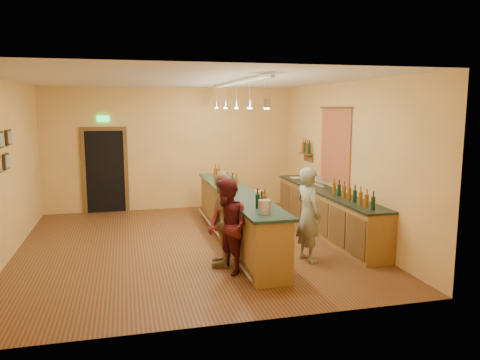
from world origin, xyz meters
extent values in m
plane|color=#522517|center=(0.00, 0.00, 0.00)|extent=(7.00, 7.00, 0.00)
cube|color=silver|center=(0.00, 0.00, 3.20)|extent=(6.50, 7.00, 0.02)
cube|color=gold|center=(0.00, 3.50, 1.60)|extent=(6.50, 0.02, 3.20)
cube|color=gold|center=(0.00, -3.50, 1.60)|extent=(6.50, 0.02, 3.20)
cube|color=gold|center=(-3.25, 0.00, 1.60)|extent=(0.02, 7.00, 3.20)
cube|color=gold|center=(3.25, 0.00, 1.60)|extent=(0.02, 7.00, 3.20)
cube|color=black|center=(-1.70, 3.48, 1.05)|extent=(0.95, 0.06, 2.10)
cube|color=#513818|center=(-2.22, 3.46, 1.05)|extent=(0.10, 0.08, 2.10)
cube|color=#513818|center=(-1.18, 3.46, 1.05)|extent=(0.10, 0.08, 2.10)
cube|color=#513818|center=(-1.70, 3.46, 2.15)|extent=(1.15, 0.08, 0.10)
cube|color=#19E54C|center=(-1.70, 3.45, 2.40)|extent=(0.30, 0.04, 0.15)
cube|color=maroon|center=(3.23, 0.40, 1.85)|extent=(0.03, 1.40, 1.60)
cube|color=#513818|center=(3.16, 1.90, 1.55)|extent=(0.16, 0.55, 0.03)
cube|color=#513818|center=(3.23, 1.90, 1.45)|extent=(0.03, 0.55, 0.18)
cube|color=brown|center=(2.97, 0.20, 0.45)|extent=(0.55, 4.50, 0.90)
cube|color=black|center=(2.97, 0.20, 0.92)|extent=(0.60, 4.55, 0.04)
cylinder|color=silver|center=(2.97, 1.50, 0.99)|extent=(0.09, 0.09, 0.09)
cube|color=silver|center=(2.94, 2.00, 0.95)|extent=(0.22, 0.30, 0.01)
cube|color=brown|center=(0.93, 0.00, 0.50)|extent=(0.60, 5.00, 1.00)
cube|color=#16312F|center=(0.93, 0.00, 1.02)|extent=(0.70, 5.10, 0.05)
cylinder|color=silver|center=(0.57, 0.00, 0.15)|extent=(0.05, 5.00, 0.05)
cylinder|color=silver|center=(0.88, -2.10, 1.16)|extent=(0.20, 0.20, 0.22)
cylinder|color=silver|center=(0.88, 1.20, 1.16)|extent=(0.20, 0.20, 0.22)
cube|color=silver|center=(0.93, 0.00, 3.14)|extent=(0.06, 4.60, 0.05)
cylinder|color=silver|center=(0.93, -2.00, 2.95)|extent=(0.01, 0.01, 0.35)
cylinder|color=#A5A5AD|center=(0.93, -2.00, 2.75)|extent=(0.11, 0.11, 0.14)
cylinder|color=#FFEABF|center=(0.93, -2.00, 2.67)|extent=(0.08, 0.08, 0.02)
cylinder|color=silver|center=(0.93, -1.00, 2.95)|extent=(0.01, 0.01, 0.35)
cylinder|color=#A5A5AD|center=(0.93, -1.00, 2.75)|extent=(0.11, 0.11, 0.14)
cylinder|color=#FFEABF|center=(0.93, -1.00, 2.67)|extent=(0.08, 0.08, 0.02)
cylinder|color=silver|center=(0.93, 0.00, 2.95)|extent=(0.01, 0.01, 0.35)
cylinder|color=#A5A5AD|center=(0.93, 0.00, 2.75)|extent=(0.11, 0.11, 0.14)
cylinder|color=#FFEABF|center=(0.93, 0.00, 2.67)|extent=(0.08, 0.08, 0.02)
cylinder|color=silver|center=(0.93, 1.00, 2.95)|extent=(0.01, 0.01, 0.35)
cylinder|color=#A5A5AD|center=(0.93, 1.00, 2.75)|extent=(0.11, 0.11, 0.14)
cylinder|color=#FFEABF|center=(0.93, 1.00, 2.67)|extent=(0.08, 0.08, 0.02)
cylinder|color=silver|center=(0.93, 2.00, 2.95)|extent=(0.01, 0.01, 0.35)
cylinder|color=#A5A5AD|center=(0.93, 2.00, 2.75)|extent=(0.11, 0.11, 0.14)
cylinder|color=#FFEABF|center=(0.93, 2.00, 2.67)|extent=(0.08, 0.08, 0.02)
imported|color=gray|center=(1.89, -1.43, 0.83)|extent=(0.52, 0.68, 1.67)
imported|color=#59191E|center=(0.38, -1.70, 0.78)|extent=(0.83, 0.92, 1.57)
imported|color=#997A51|center=(0.38, -1.32, 0.81)|extent=(0.63, 1.02, 1.61)
cylinder|color=#A77B4B|center=(1.81, 1.62, 0.70)|extent=(0.35, 0.35, 0.04)
cylinder|color=#A77B4B|center=(1.95, 1.62, 0.34)|extent=(0.04, 0.04, 0.68)
cylinder|color=#A77B4B|center=(1.75, 1.74, 0.34)|extent=(0.04, 0.04, 0.68)
cylinder|color=#A77B4B|center=(1.75, 1.51, 0.34)|extent=(0.04, 0.04, 0.68)
camera|label=1|loc=(-1.19, -8.89, 2.69)|focal=35.00mm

